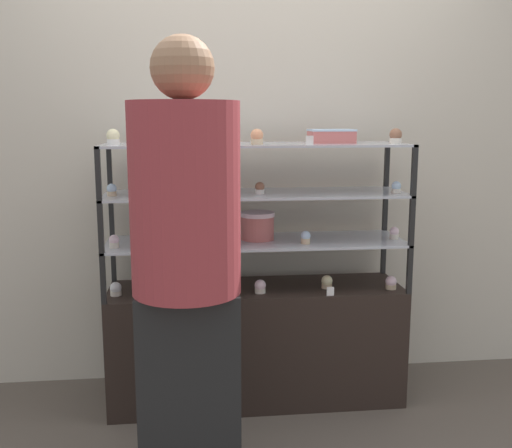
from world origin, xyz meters
name	(u,v)px	position (x,y,z in m)	size (l,w,h in m)	color
ground_plane	(256,397)	(0.00, 0.00, 0.00)	(20.00, 20.00, 0.00)	brown
back_wall	(249,148)	(0.00, 0.36, 1.30)	(8.00, 0.05, 2.60)	beige
display_base	(256,343)	(0.00, 0.00, 0.30)	(1.50, 0.42, 0.61)	black
display_riser_lower	(256,243)	(0.00, 0.00, 0.84)	(1.50, 0.42, 0.24)	black
display_riser_middle	(256,196)	(0.00, 0.00, 1.08)	(1.50, 0.42, 0.24)	black
display_riser_upper	(256,146)	(0.00, 0.00, 1.32)	(1.50, 0.42, 0.24)	black
layer_cake_centerpiece	(257,226)	(0.01, 0.03, 0.92)	(0.18, 0.18, 0.14)	#C66660
sheet_cake_frosted	(331,136)	(0.39, 0.04, 1.37)	(0.22, 0.16, 0.07)	#C66660
cupcake_0	(116,289)	(-0.70, -0.07, 0.64)	(0.06, 0.06, 0.07)	beige
cupcake_1	(189,289)	(-0.34, -0.11, 0.64)	(0.06, 0.06, 0.07)	beige
cupcake_2	(260,287)	(0.01, -0.10, 0.64)	(0.06, 0.06, 0.07)	beige
cupcake_3	(327,282)	(0.36, -0.06, 0.64)	(0.06, 0.06, 0.07)	#CCB28C
cupcake_4	(391,283)	(0.68, -0.11, 0.64)	(0.06, 0.06, 0.07)	#CCB28C
price_tag_0	(330,291)	(0.34, -0.19, 0.63)	(0.04, 0.00, 0.04)	white
cupcake_5	(114,241)	(-0.69, -0.09, 0.88)	(0.05, 0.05, 0.06)	beige
cupcake_6	(208,238)	(-0.24, -0.06, 0.88)	(0.05, 0.05, 0.06)	beige
cupcake_7	(306,237)	(0.24, -0.10, 0.88)	(0.05, 0.05, 0.06)	#CCB28C
cupcake_8	(394,233)	(0.71, -0.04, 0.88)	(0.05, 0.05, 0.06)	beige
price_tag_1	(206,246)	(-0.26, -0.19, 0.87)	(0.04, 0.00, 0.04)	white
cupcake_9	(112,190)	(-0.70, -0.04, 1.12)	(0.05, 0.05, 0.06)	#CCB28C
cupcake_10	(260,188)	(0.01, -0.05, 1.12)	(0.05, 0.05, 0.06)	white
cupcake_11	(396,187)	(0.69, -0.09, 1.12)	(0.05, 0.05, 0.06)	beige
price_tag_2	(207,194)	(-0.25, -0.19, 1.12)	(0.04, 0.00, 0.04)	white
cupcake_12	(113,137)	(-0.68, -0.05, 1.37)	(0.06, 0.06, 0.07)	white
cupcake_13	(184,137)	(-0.35, -0.07, 1.37)	(0.06, 0.06, 0.07)	white
cupcake_14	(257,137)	(-0.01, -0.10, 1.37)	(0.06, 0.06, 0.07)	#CCB28C
cupcake_15	(396,136)	(0.69, -0.07, 1.37)	(0.06, 0.06, 0.07)	beige
price_tag_3	(310,140)	(0.23, -0.19, 1.36)	(0.04, 0.00, 0.04)	white
donut_glazed	(194,140)	(-0.30, -0.02, 1.36)	(0.14, 0.14, 0.03)	brown
customer_figure	(186,260)	(-0.35, -0.75, 0.94)	(0.41, 0.41, 1.76)	black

